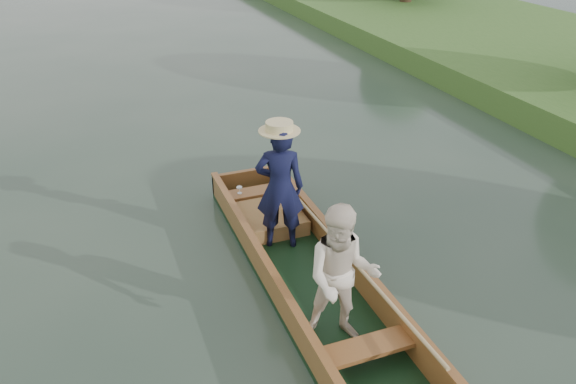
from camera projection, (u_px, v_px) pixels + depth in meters
name	position (u px, v px, depth m)	size (l,w,h in m)	color
ground	(305.00, 280.00, 7.04)	(120.00, 120.00, 0.00)	#283D30
punt	(307.00, 247.00, 6.65)	(1.12, 5.00, 1.82)	black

